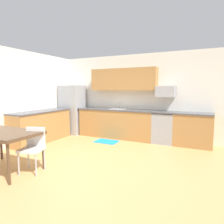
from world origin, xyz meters
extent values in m
plane|color=tan|center=(0.00, 0.00, 0.00)|extent=(12.00, 12.00, 0.00)
cube|color=white|center=(0.00, 2.65, 1.35)|extent=(5.80, 0.10, 2.70)
cube|color=white|center=(-2.65, 0.00, 1.35)|extent=(0.10, 5.80, 2.70)
cube|color=#AD7A42|center=(-0.49, 2.30, 0.45)|extent=(2.52, 0.60, 0.90)
cube|color=#AD7A42|center=(1.89, 2.30, 0.45)|extent=(1.03, 0.60, 0.90)
cube|color=#AD7A42|center=(-2.30, 0.80, 0.45)|extent=(0.60, 2.00, 0.90)
cube|color=#4C4C51|center=(0.00, 2.30, 0.92)|extent=(4.80, 0.64, 0.04)
cube|color=#4C4C51|center=(-2.30, 0.80, 0.92)|extent=(0.64, 2.00, 0.04)
cube|color=#AD7A42|center=(-0.30, 2.43, 1.90)|extent=(2.20, 0.34, 0.70)
cube|color=#9EA0A5|center=(-2.18, 2.22, 0.86)|extent=(0.76, 0.70, 1.71)
cube|color=#999BA0|center=(1.07, 2.30, 0.44)|extent=(0.60, 0.60, 0.88)
cube|color=black|center=(1.07, 2.30, 0.90)|extent=(0.60, 0.60, 0.03)
cube|color=#9EA0A5|center=(1.07, 2.40, 1.52)|extent=(0.54, 0.36, 0.32)
cube|color=#A5A8AD|center=(-0.44, 2.30, 0.88)|extent=(0.48, 0.40, 0.14)
cylinder|color=#B2B5BA|center=(-0.44, 2.48, 1.04)|extent=(0.02, 0.02, 0.24)
cube|color=brown|center=(-1.29, -1.18, 0.74)|extent=(1.40, 0.90, 0.06)
cylinder|color=brown|center=(-0.65, -1.57, 0.36)|extent=(0.05, 0.05, 0.71)
cylinder|color=brown|center=(-1.93, -0.79, 0.36)|extent=(0.05, 0.05, 0.71)
cylinder|color=brown|center=(-0.65, -0.79, 0.36)|extent=(0.05, 0.05, 0.71)
cube|color=white|center=(-0.71, -1.03, 0.45)|extent=(0.51, 0.51, 0.05)
cube|color=white|center=(-0.76, -0.86, 0.65)|extent=(0.37, 0.16, 0.40)
cylinder|color=#B2B2B7|center=(-0.82, -1.24, 0.21)|extent=(0.03, 0.03, 0.42)
cylinder|color=#B2B2B7|center=(-0.49, -1.14, 0.21)|extent=(0.03, 0.03, 0.42)
cylinder|color=#B2B2B7|center=(-0.92, -0.92, 0.21)|extent=(0.03, 0.03, 0.42)
cylinder|color=#B2B2B7|center=(-0.60, -0.81, 0.21)|extent=(0.03, 0.03, 0.42)
cube|color=#198CBF|center=(-0.51, 1.65, 0.01)|extent=(0.70, 0.50, 0.01)
camera|label=1|loc=(2.35, -3.77, 1.60)|focal=33.07mm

